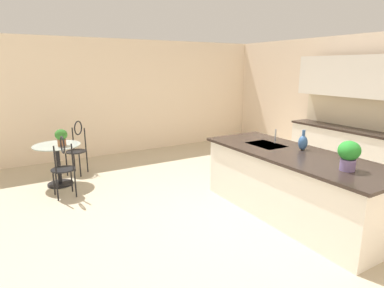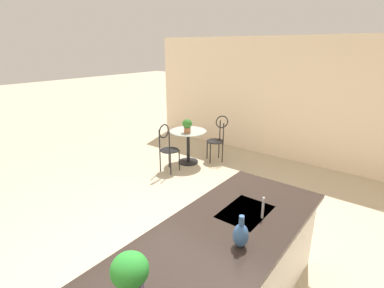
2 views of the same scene
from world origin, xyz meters
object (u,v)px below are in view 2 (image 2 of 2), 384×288
at_px(chair_by_island, 168,146).
at_px(potted_plant_counter_far, 130,275).
at_px(chair_near_window, 218,136).
at_px(potted_plant_on_table, 187,125).
at_px(vase_on_counter, 241,235).
at_px(bistro_table, 188,144).

bearing_deg(chair_by_island, potted_plant_counter_far, 39.60).
bearing_deg(chair_near_window, potted_plant_on_table, -29.90).
bearing_deg(vase_on_counter, bistro_table, -135.10).
bearing_deg(chair_near_window, bistro_table, -40.52).
bearing_deg(potted_plant_on_table, bistro_table, -148.55).
height_order(chair_by_island, vase_on_counter, vase_on_counter).
bearing_deg(potted_plant_counter_far, chair_near_window, -153.39).
distance_m(chair_by_island, vase_on_counter, 3.69).
bearing_deg(potted_plant_counter_far, vase_on_counter, 161.84).
relative_size(chair_near_window, potted_plant_on_table, 3.57).
bearing_deg(bistro_table, vase_on_counter, 44.90).
bearing_deg(chair_by_island, bistro_table, 179.18).
xyz_separation_m(chair_by_island, potted_plant_on_table, (-0.53, 0.08, 0.33)).
relative_size(bistro_table, chair_near_window, 0.77).
xyz_separation_m(bistro_table, vase_on_counter, (2.89, 2.88, 0.58)).
bearing_deg(bistro_table, potted_plant_counter_far, 34.30).
distance_m(bistro_table, potted_plant_on_table, 0.48).
bearing_deg(potted_plant_counter_far, bistro_table, -145.70).
distance_m(bistro_table, potted_plant_counter_far, 4.64).
xyz_separation_m(chair_by_island, vase_on_counter, (2.24, 2.89, 0.46)).
distance_m(potted_plant_counter_far, vase_on_counter, 0.95).
bearing_deg(chair_near_window, vase_on_counter, 35.77).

